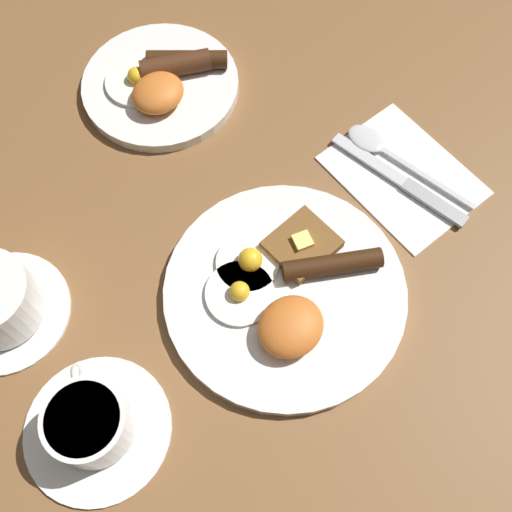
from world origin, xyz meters
name	(u,v)px	position (x,y,z in m)	size (l,w,h in m)	color
ground_plane	(285,295)	(0.00, 0.00, 0.00)	(3.00, 3.00, 0.00)	brown
breakfast_plate_near	(285,291)	(0.00, 0.00, 0.01)	(0.27, 0.27, 0.05)	white
breakfast_plate_far	(162,83)	(0.10, 0.32, 0.01)	(0.21, 0.21, 0.05)	white
teacup_near	(92,424)	(-0.24, 0.03, 0.03)	(0.15, 0.15, 0.07)	white
napkin	(403,175)	(0.22, 0.01, 0.00)	(0.14, 0.18, 0.01)	white
knife	(406,184)	(0.21, -0.01, 0.01)	(0.03, 0.19, 0.01)	silver
spoon	(379,146)	(0.23, 0.05, 0.01)	(0.04, 0.19, 0.01)	silver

